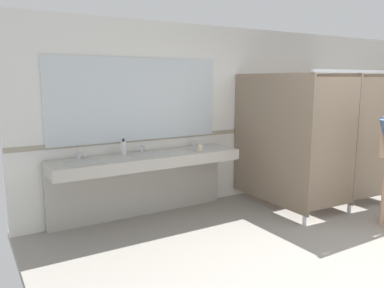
% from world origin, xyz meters
% --- Properties ---
extents(wall_back, '(7.42, 0.12, 2.63)m').
position_xyz_m(wall_back, '(0.00, 2.62, 1.31)').
color(wall_back, silver).
rests_on(wall_back, ground_plane).
extents(wall_back_tile_band, '(7.42, 0.01, 0.06)m').
position_xyz_m(wall_back_tile_band, '(0.00, 2.56, 1.05)').
color(wall_back_tile_band, '#9E937F').
rests_on(wall_back_tile_band, wall_back).
extents(vanity_counter, '(2.51, 0.60, 1.00)m').
position_xyz_m(vanity_counter, '(-2.05, 2.33, 0.66)').
color(vanity_counter, '#B2ADA3').
rests_on(vanity_counter, ground_plane).
extents(mirror_panel, '(2.41, 0.02, 1.10)m').
position_xyz_m(mirror_panel, '(-2.05, 2.55, 1.59)').
color(mirror_panel, silver).
rests_on(mirror_panel, wall_back).
extents(bathroom_stalls, '(1.84, 1.57, 1.98)m').
position_xyz_m(bathroom_stalls, '(0.49, 1.58, 1.03)').
color(bathroom_stalls, '#84705B').
rests_on(bathroom_stalls, ground_plane).
extents(soap_dispenser, '(0.07, 0.07, 0.21)m').
position_xyz_m(soap_dispenser, '(-2.31, 2.42, 0.98)').
color(soap_dispenser, white).
rests_on(soap_dispenser, vanity_counter).
extents(paper_cup, '(0.07, 0.07, 0.09)m').
position_xyz_m(paper_cup, '(-1.34, 2.11, 0.93)').
color(paper_cup, beige).
rests_on(paper_cup, vanity_counter).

